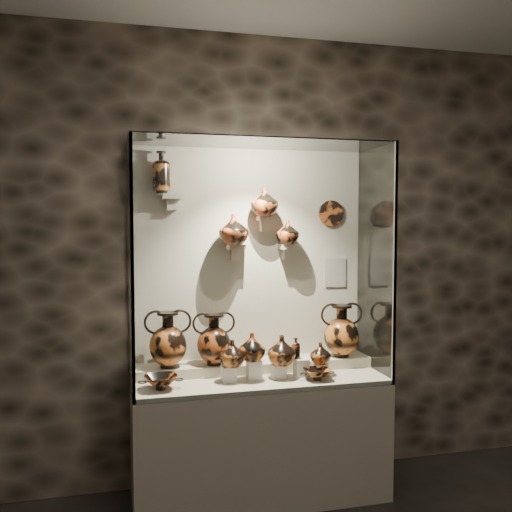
{
  "coord_description": "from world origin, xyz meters",
  "views": [
    {
      "loc": [
        -0.95,
        -1.49,
        1.89
      ],
      "look_at": [
        -0.01,
        2.23,
        1.65
      ],
      "focal_mm": 40.0,
      "sensor_mm": 36.0,
      "label": 1
    }
  ],
  "objects_px": {
    "jug_a": "(232,353)",
    "jug_e": "(320,353)",
    "amphora_right": "(341,330)",
    "kylix_left": "(161,381)",
    "jug_c": "(282,350)",
    "ovoid_vase_c": "(288,232)",
    "ovoid_vase_b": "(264,202)",
    "amphora_mid": "(214,339)",
    "ovoid_vase_a": "(234,229)",
    "lekythos_small": "(296,347)",
    "kylix_right": "(317,373)",
    "lekythos_tall": "(161,170)",
    "jug_b": "(252,347)",
    "amphora_left": "(168,339)"
  },
  "relations": [
    {
      "from": "jug_b",
      "to": "ovoid_vase_c",
      "type": "height_order",
      "value": "ovoid_vase_c"
    },
    {
      "from": "kylix_right",
      "to": "ovoid_vase_c",
      "type": "xyz_separation_m",
      "value": [
        -0.09,
        0.37,
        0.93
      ]
    },
    {
      "from": "amphora_right",
      "to": "ovoid_vase_c",
      "type": "height_order",
      "value": "ovoid_vase_c"
    },
    {
      "from": "lekythos_small",
      "to": "ovoid_vase_a",
      "type": "distance_m",
      "value": 0.91
    },
    {
      "from": "kylix_left",
      "to": "kylix_right",
      "type": "distance_m",
      "value": 1.02
    },
    {
      "from": "ovoid_vase_c",
      "to": "jug_b",
      "type": "bearing_deg",
      "value": -143.73
    },
    {
      "from": "ovoid_vase_c",
      "to": "kylix_right",
      "type": "bearing_deg",
      "value": -79.34
    },
    {
      "from": "jug_e",
      "to": "ovoid_vase_c",
      "type": "bearing_deg",
      "value": 125.96
    },
    {
      "from": "kylix_left",
      "to": "kylix_right",
      "type": "relative_size",
      "value": 1.18
    },
    {
      "from": "jug_a",
      "to": "ovoid_vase_a",
      "type": "distance_m",
      "value": 0.85
    },
    {
      "from": "jug_a",
      "to": "ovoid_vase_b",
      "type": "distance_m",
      "value": 1.07
    },
    {
      "from": "amphora_left",
      "to": "jug_e",
      "type": "height_order",
      "value": "amphora_left"
    },
    {
      "from": "amphora_mid",
      "to": "jug_c",
      "type": "xyz_separation_m",
      "value": [
        0.42,
        -0.2,
        -0.06
      ]
    },
    {
      "from": "lekythos_small",
      "to": "kylix_left",
      "type": "height_order",
      "value": "lekythos_small"
    },
    {
      "from": "jug_c",
      "to": "jug_e",
      "type": "distance_m",
      "value": 0.28
    },
    {
      "from": "amphora_mid",
      "to": "ovoid_vase_a",
      "type": "xyz_separation_m",
      "value": [
        0.15,
        0.05,
        0.75
      ]
    },
    {
      "from": "amphora_left",
      "to": "ovoid_vase_a",
      "type": "xyz_separation_m",
      "value": [
        0.46,
        0.05,
        0.74
      ]
    },
    {
      "from": "amphora_left",
      "to": "ovoid_vase_c",
      "type": "xyz_separation_m",
      "value": [
        0.86,
        0.07,
        0.71
      ]
    },
    {
      "from": "jug_a",
      "to": "kylix_left",
      "type": "xyz_separation_m",
      "value": [
        -0.47,
        -0.06,
        -0.13
      ]
    },
    {
      "from": "amphora_right",
      "to": "lekythos_tall",
      "type": "bearing_deg",
      "value": 169.77
    },
    {
      "from": "lekythos_small",
      "to": "kylix_right",
      "type": "xyz_separation_m",
      "value": [
        0.11,
        -0.13,
        -0.15
      ]
    },
    {
      "from": "jug_e",
      "to": "kylix_left",
      "type": "distance_m",
      "value": 1.09
    },
    {
      "from": "amphora_mid",
      "to": "lekythos_tall",
      "type": "bearing_deg",
      "value": -176.75
    },
    {
      "from": "amphora_right",
      "to": "jug_c",
      "type": "bearing_deg",
      "value": -164.73
    },
    {
      "from": "jug_b",
      "to": "ovoid_vase_b",
      "type": "height_order",
      "value": "ovoid_vase_b"
    },
    {
      "from": "kylix_right",
      "to": "amphora_right",
      "type": "bearing_deg",
      "value": 22.07
    },
    {
      "from": "ovoid_vase_b",
      "to": "ovoid_vase_a",
      "type": "bearing_deg",
      "value": 175.89
    },
    {
      "from": "lekythos_tall",
      "to": "ovoid_vase_b",
      "type": "relative_size",
      "value": 1.59
    },
    {
      "from": "jug_c",
      "to": "kylix_left",
      "type": "distance_m",
      "value": 0.82
    },
    {
      "from": "amphora_right",
      "to": "jug_e",
      "type": "bearing_deg",
      "value": -145.88
    },
    {
      "from": "jug_b",
      "to": "ovoid_vase_a",
      "type": "height_order",
      "value": "ovoid_vase_a"
    },
    {
      "from": "jug_a",
      "to": "jug_b",
      "type": "xyz_separation_m",
      "value": [
        0.13,
        0.0,
        0.04
      ]
    },
    {
      "from": "jug_a",
      "to": "ovoid_vase_c",
      "type": "relative_size",
      "value": 1.02
    },
    {
      "from": "jug_e",
      "to": "lekythos_small",
      "type": "bearing_deg",
      "value": 176.87
    },
    {
      "from": "kylix_left",
      "to": "jug_c",
      "type": "bearing_deg",
      "value": 20.42
    },
    {
      "from": "jug_a",
      "to": "jug_e",
      "type": "bearing_deg",
      "value": -1.01
    },
    {
      "from": "amphora_left",
      "to": "ovoid_vase_c",
      "type": "distance_m",
      "value": 1.12
    },
    {
      "from": "amphora_left",
      "to": "jug_b",
      "type": "bearing_deg",
      "value": -15.75
    },
    {
      "from": "jug_a",
      "to": "jug_e",
      "type": "distance_m",
      "value": 0.61
    },
    {
      "from": "jug_b",
      "to": "ovoid_vase_a",
      "type": "bearing_deg",
      "value": 129.84
    },
    {
      "from": "jug_c",
      "to": "ovoid_vase_b",
      "type": "relative_size",
      "value": 0.99
    },
    {
      "from": "amphora_mid",
      "to": "kylix_left",
      "type": "distance_m",
      "value": 0.5
    },
    {
      "from": "jug_a",
      "to": "kylix_left",
      "type": "relative_size",
      "value": 0.65
    },
    {
      "from": "jug_c",
      "to": "lekythos_small",
      "type": "relative_size",
      "value": 1.25
    },
    {
      "from": "kylix_left",
      "to": "ovoid_vase_b",
      "type": "relative_size",
      "value": 1.34
    },
    {
      "from": "kylix_right",
      "to": "lekythos_tall",
      "type": "distance_m",
      "value": 1.71
    },
    {
      "from": "amphora_mid",
      "to": "ovoid_vase_b",
      "type": "height_order",
      "value": "ovoid_vase_b"
    },
    {
      "from": "kylix_right",
      "to": "ovoid_vase_a",
      "type": "height_order",
      "value": "ovoid_vase_a"
    },
    {
      "from": "ovoid_vase_a",
      "to": "jug_a",
      "type": "bearing_deg",
      "value": -104.69
    },
    {
      "from": "jug_c",
      "to": "ovoid_vase_c",
      "type": "height_order",
      "value": "ovoid_vase_c"
    }
  ]
}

